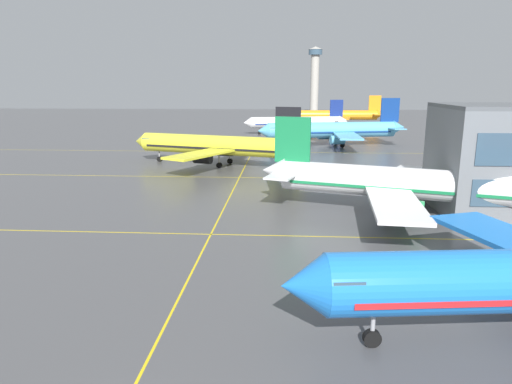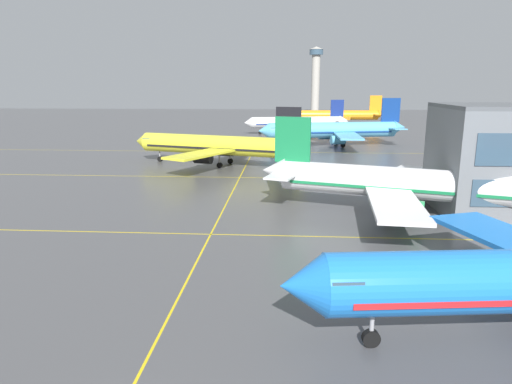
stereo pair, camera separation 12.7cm
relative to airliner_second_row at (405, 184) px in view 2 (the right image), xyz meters
The scene contains 7 objects.
airliner_second_row is the anchor object (origin of this frame).
airliner_third_row 46.02m from the airliner_second_row, 129.38° to the left, with size 38.75×33.07×12.27m.
airliner_far_left_stand 68.00m from the airliner_second_row, 91.79° to the left, with size 41.20×35.00×12.89m.
airliner_far_right_stand 101.08m from the airliner_second_row, 96.45° to the left, with size 36.32×30.89×11.40m.
airliner_distant_taxiway 135.68m from the airliner_second_row, 87.25° to the left, with size 39.03×33.65×12.14m.
taxiway_markings 24.84m from the airliner_second_row, 163.47° to the left, with size 134.90×142.85×0.01m.
control_tower 239.11m from the airliner_second_row, 89.37° to the left, with size 8.82×8.82×39.46m.
Camera 2 is at (8.32, -18.02, 16.37)m, focal length 32.09 mm.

